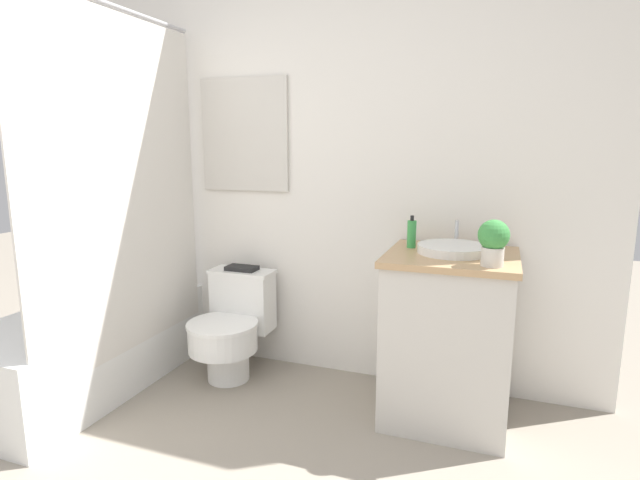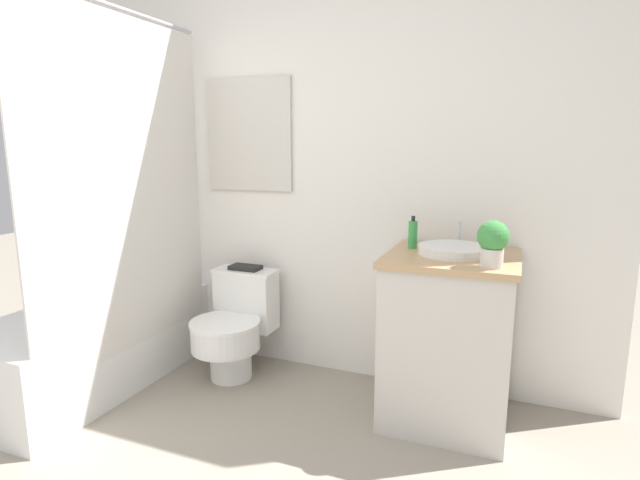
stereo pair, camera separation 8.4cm
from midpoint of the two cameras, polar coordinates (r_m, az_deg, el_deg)
name	(u,v)px [view 2 (the right image)]	position (r m, az deg, el deg)	size (l,w,h in m)	color
wall_back	(293,157)	(2.92, -2.24, 9.42)	(3.52, 0.07, 2.50)	white
shower_area	(94,336)	(3.08, -23.68, -10.00)	(0.65, 1.32, 1.98)	white
toilet	(235,325)	(2.96, -8.89, -9.60)	(0.39, 0.52, 0.60)	white
vanity	(448,338)	(2.52, 15.40, -10.77)	(0.60, 0.57, 0.82)	beige
sink	(453,250)	(2.42, 15.97, -1.08)	(0.33, 0.36, 0.13)	white
soap_bottle	(413,234)	(2.50, 11.50, 0.65)	(0.04, 0.04, 0.16)	green
potted_plant	(493,241)	(2.19, 20.19, -0.15)	(0.13, 0.13, 0.20)	beige
book_on_tank	(245,267)	(2.98, -7.72, -3.13)	(0.18, 0.10, 0.02)	black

